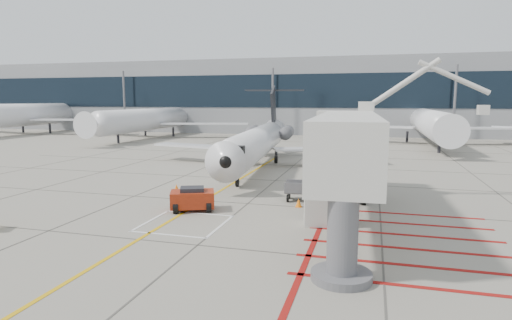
# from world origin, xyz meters

# --- Properties ---
(ground_plane) EXTENTS (260.00, 260.00, 0.00)m
(ground_plane) POSITION_xyz_m (0.00, 0.00, 0.00)
(ground_plane) COLOR gray
(ground_plane) RESTS_ON ground
(regional_jet) EXTENTS (26.93, 32.53, 7.93)m
(regional_jet) POSITION_xyz_m (-2.96, 15.97, 3.97)
(regional_jet) COLOR white
(regional_jet) RESTS_ON ground_plane
(jet_bridge) EXTENTS (9.83, 19.49, 7.66)m
(jet_bridge) POSITION_xyz_m (6.24, 0.47, 3.83)
(jet_bridge) COLOR silver
(jet_bridge) RESTS_ON ground_plane
(pushback_tug) EXTENTS (2.93, 2.42, 1.47)m
(pushback_tug) POSITION_xyz_m (-2.68, 1.59, 0.73)
(pushback_tug) COLOR #9B270F
(pushback_tug) RESTS_ON ground_plane
(baggage_cart) EXTENTS (2.20, 1.50, 1.32)m
(baggage_cart) POSITION_xyz_m (3.12, 5.69, 0.66)
(baggage_cart) COLOR #525156
(baggage_cart) RESTS_ON ground_plane
(ground_power_unit) EXTENTS (2.45, 1.71, 1.78)m
(ground_power_unit) POSITION_xyz_m (5.21, 0.74, 0.89)
(ground_power_unit) COLOR beige
(ground_power_unit) RESTS_ON ground_plane
(cone_nose) EXTENTS (0.39, 0.39, 0.54)m
(cone_nose) POSITION_xyz_m (-5.89, 6.12, 0.27)
(cone_nose) COLOR orange
(cone_nose) RESTS_ON ground_plane
(cone_side) EXTENTS (0.39, 0.39, 0.54)m
(cone_side) POSITION_xyz_m (3.23, 4.03, 0.27)
(cone_side) COLOR orange
(cone_side) RESTS_ON ground_plane
(terminal_building) EXTENTS (180.00, 28.00, 14.00)m
(terminal_building) POSITION_xyz_m (10.00, 70.00, 7.00)
(terminal_building) COLOR gray
(terminal_building) RESTS_ON ground_plane
(terminal_glass_band) EXTENTS (180.00, 0.10, 6.00)m
(terminal_glass_band) POSITION_xyz_m (10.00, 55.95, 8.00)
(terminal_glass_band) COLOR black
(terminal_glass_band) RESTS_ON ground_plane
(bg_aircraft_a) EXTENTS (38.08, 42.31, 12.69)m
(bg_aircraft_a) POSITION_xyz_m (-55.99, 46.00, 6.35)
(bg_aircraft_a) COLOR silver
(bg_aircraft_a) RESTS_ON ground_plane
(bg_aircraft_b) EXTENTS (32.97, 36.63, 10.99)m
(bg_aircraft_b) POSITION_xyz_m (-29.34, 46.00, 5.49)
(bg_aircraft_b) COLOR silver
(bg_aircraft_b) RESTS_ON ground_plane
(bg_aircraft_c) EXTENTS (33.46, 37.17, 11.15)m
(bg_aircraft_c) POSITION_xyz_m (15.35, 46.00, 5.58)
(bg_aircraft_c) COLOR silver
(bg_aircraft_c) RESTS_ON ground_plane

